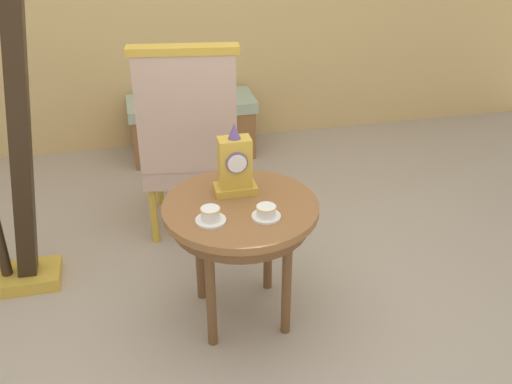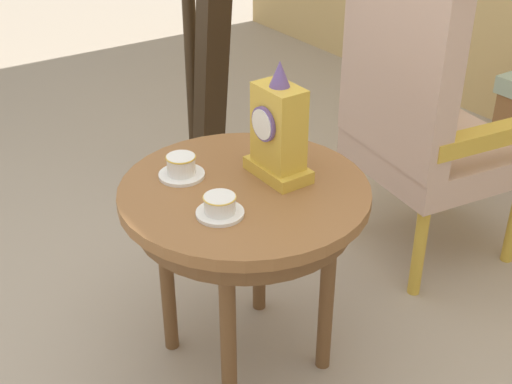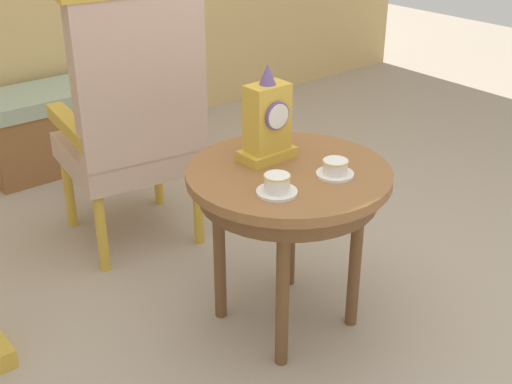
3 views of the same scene
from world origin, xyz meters
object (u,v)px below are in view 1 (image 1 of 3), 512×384
teacup_left (211,215)px  harp (9,157)px  window_bench (192,127)px  mantel_clock (235,166)px  teacup_right (266,212)px  armchair (189,138)px  side_table (241,219)px

teacup_left → harp: harp is taller
harp → window_bench: harp is taller
mantel_clock → harp: bearing=159.2°
teacup_left → harp: (-0.85, 0.60, 0.08)m
harp → window_bench: 1.78m
harp → teacup_right: bearing=-29.9°
teacup_left → mantel_clock: bearing=56.2°
armchair → harp: (-0.88, -0.32, 0.13)m
side_table → window_bench: (0.02, 1.86, -0.32)m
teacup_left → mantel_clock: size_ratio=0.39×
teacup_right → harp: 1.25m
window_bench → mantel_clock: bearing=-90.6°
teacup_right → harp: (-1.08, 0.62, 0.09)m
teacup_left → harp: bearing=144.7°
side_table → window_bench: side_table is taller
teacup_left → teacup_right: size_ratio=1.04×
side_table → teacup_right: teacup_right is taller
side_table → mantel_clock: 0.24m
teacup_left → teacup_right: bearing=-5.1°
mantel_clock → harp: size_ratio=0.19×
side_table → harp: harp is taller
teacup_right → armchair: armchair is taller
side_table → window_bench: bearing=89.5°
window_bench → teacup_right: bearing=-88.1°
side_table → harp: 1.13m
mantel_clock → window_bench: size_ratio=0.37×
teacup_left → window_bench: teacup_left is taller
side_table → mantel_clock: bearing=90.0°
armchair → window_bench: armchair is taller
teacup_right → window_bench: 2.04m
window_bench → teacup_left: bearing=-94.8°
teacup_right → window_bench: bearing=91.9°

